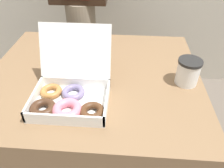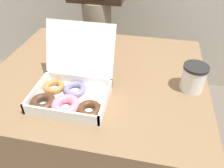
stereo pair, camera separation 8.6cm
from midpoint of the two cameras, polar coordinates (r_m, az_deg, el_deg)
name	(u,v)px [view 2 (the right image)]	position (r m, az deg, el deg)	size (l,w,h in m)	color
ground_plane	(102,160)	(1.62, -0.89, -19.43)	(14.00, 14.00, 0.00)	#665B51
table	(101,125)	(1.31, -1.05, -10.63)	(1.02, 0.88, 0.75)	brown
donut_box	(69,91)	(0.90, -8.56, -2.02)	(0.33, 0.33, 0.26)	white
coffee_cup	(193,78)	(1.01, 22.86, 1.47)	(0.10, 0.10, 0.12)	white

